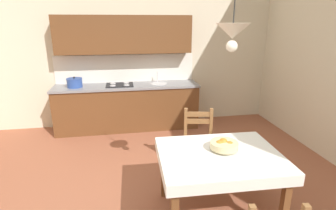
# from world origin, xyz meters

# --- Properties ---
(ground_plane) EXTENTS (6.35, 6.21, 0.10)m
(ground_plane) POSITION_xyz_m (0.00, 0.00, -0.05)
(ground_plane) COLOR #99563D
(wall_back) EXTENTS (6.35, 0.12, 4.01)m
(wall_back) POSITION_xyz_m (0.00, 2.87, 2.00)
(wall_back) COLOR beige
(wall_back) RESTS_ON ground_plane
(kitchen_cabinetry) EXTENTS (2.81, 0.63, 2.20)m
(kitchen_cabinetry) POSITION_xyz_m (-0.16, 2.53, 0.86)
(kitchen_cabinetry) COLOR brown
(kitchen_cabinetry) RESTS_ON ground_plane
(dining_table) EXTENTS (1.32, 1.05, 0.75)m
(dining_table) POSITION_xyz_m (0.74, -0.25, 0.62)
(dining_table) COLOR brown
(dining_table) RESTS_ON ground_plane
(dining_chair_kitchen_side) EXTENTS (0.49, 0.49, 0.93)m
(dining_chair_kitchen_side) POSITION_xyz_m (0.77, 0.61, 0.44)
(dining_chair_kitchen_side) COLOR #D1BC89
(dining_chair_kitchen_side) RESTS_ON ground_plane
(fruit_bowl) EXTENTS (0.30, 0.30, 0.12)m
(fruit_bowl) POSITION_xyz_m (0.81, -0.18, 0.81)
(fruit_bowl) COLOR beige
(fruit_bowl) RESTS_ON dining_table
(pendant_lamp) EXTENTS (0.32, 0.32, 0.80)m
(pendant_lamp) POSITION_xyz_m (0.80, -0.22, 1.99)
(pendant_lamp) COLOR black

